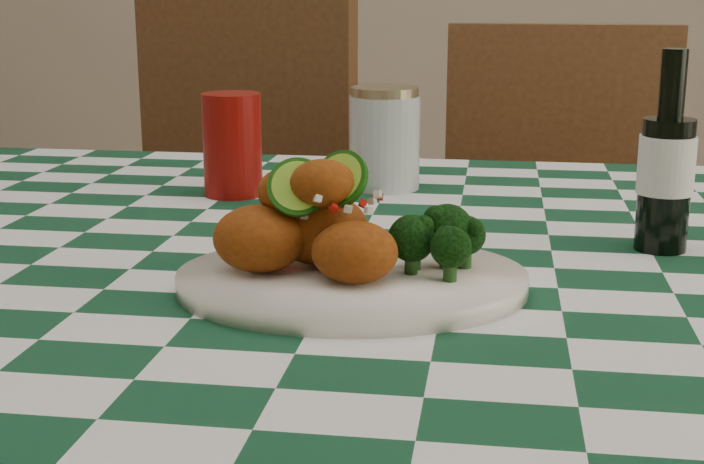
% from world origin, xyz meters
% --- Properties ---
extents(plate, '(0.35, 0.29, 0.02)m').
position_xyz_m(plate, '(0.02, -0.17, 0.80)').
color(plate, white).
rests_on(plate, dining_table).
extents(fried_chicken_pile, '(0.16, 0.12, 0.10)m').
position_xyz_m(fried_chicken_pile, '(-0.00, -0.17, 0.85)').
color(fried_chicken_pile, '#8C3B0D').
rests_on(fried_chicken_pile, plate).
extents(broccoli_side, '(0.08, 0.08, 0.06)m').
position_xyz_m(broccoli_side, '(0.10, -0.15, 0.83)').
color(broccoli_side, black).
rests_on(broccoli_side, plate).
extents(red_tumbler, '(0.10, 0.10, 0.13)m').
position_xyz_m(red_tumbler, '(-0.19, 0.21, 0.85)').
color(red_tumbler, maroon).
rests_on(red_tumbler, dining_table).
extents(ketchup_bottle, '(0.06, 0.06, 0.13)m').
position_xyz_m(ketchup_bottle, '(-0.01, 0.32, 0.85)').
color(ketchup_bottle, '#5E0A04').
rests_on(ketchup_bottle, dining_table).
extents(mason_jar, '(0.10, 0.10, 0.14)m').
position_xyz_m(mason_jar, '(-0.00, 0.29, 0.85)').
color(mason_jar, '#B2BCBA').
rests_on(mason_jar, dining_table).
extents(beer_bottle, '(0.07, 0.07, 0.21)m').
position_xyz_m(beer_bottle, '(0.32, 0.02, 0.89)').
color(beer_bottle, black).
rests_on(beer_bottle, dining_table).
extents(wooden_chair_left, '(0.58, 0.59, 1.03)m').
position_xyz_m(wooden_chair_left, '(-0.41, 0.69, 0.51)').
color(wooden_chair_left, '#472814').
rests_on(wooden_chair_left, ground).
extents(wooden_chair_right, '(0.46, 0.48, 0.98)m').
position_xyz_m(wooden_chair_right, '(0.26, 0.75, 0.49)').
color(wooden_chair_right, '#472814').
rests_on(wooden_chair_right, ground).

